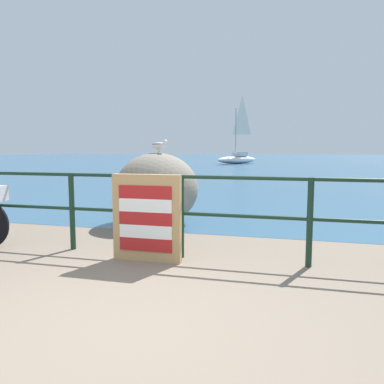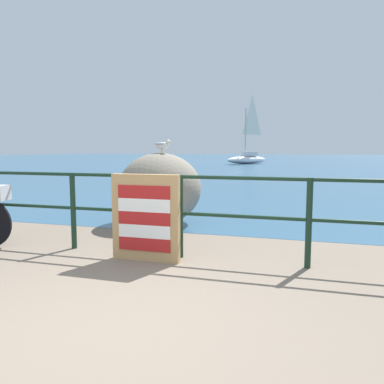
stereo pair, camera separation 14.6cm
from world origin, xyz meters
name	(u,v)px [view 1 (the left image)]	position (x,y,z in m)	size (l,w,h in m)	color
ground_plane	(270,173)	(0.00, 20.00, -0.05)	(120.00, 120.00, 0.10)	#756656
sea_surface	(283,159)	(0.00, 48.29, 0.00)	(120.00, 90.00, 0.01)	#2D5675
promenade_railing	(181,206)	(0.00, 1.98, 0.64)	(9.13, 0.07, 1.02)	black
folded_deckchair_stack	(147,218)	(-0.35, 1.72, 0.52)	(0.84, 0.10, 1.04)	tan
breakwater_boulder_main	(157,189)	(-1.03, 3.93, 0.63)	(1.47, 1.50, 1.26)	gray
seagull	(159,145)	(-0.99, 3.95, 1.40)	(0.34, 0.14, 0.23)	gold
sailboat	(238,156)	(-3.58, 31.99, 0.71)	(3.80, 4.22, 6.16)	white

